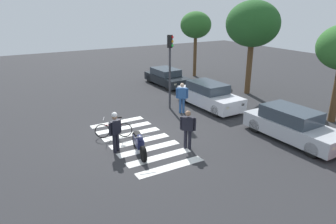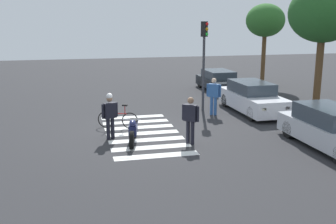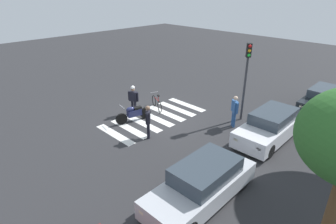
{
  "view_description": "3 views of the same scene",
  "coord_description": "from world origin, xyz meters",
  "px_view_note": "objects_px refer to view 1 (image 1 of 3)",
  "views": [
    {
      "loc": [
        11.55,
        -5.27,
        5.78
      ],
      "look_at": [
        -0.18,
        1.56,
        1.05
      ],
      "focal_mm": 33.1,
      "sensor_mm": 36.0,
      "label": 1
    },
    {
      "loc": [
        14.96,
        -2.47,
        4.39
      ],
      "look_at": [
        -0.11,
        1.03,
        0.77
      ],
      "focal_mm": 43.35,
      "sensor_mm": 36.0,
      "label": 2
    },
    {
      "loc": [
        9.46,
        10.55,
        6.85
      ],
      "look_at": [
        0.1,
        1.17,
        0.78
      ],
      "focal_mm": 29.74,
      "sensor_mm": 36.0,
      "label": 3
    }
  ],
  "objects_px": {
    "officer_by_motorcycle": "(188,127)",
    "car_white_van": "(209,96)",
    "pedestrian_bystander": "(182,96)",
    "traffic_light_pole": "(170,60)",
    "car_black_suv": "(167,77)",
    "police_motorcycle": "(139,143)",
    "car_silver_sedan": "(292,125)",
    "officer_on_foot": "(115,129)",
    "leaning_bicycle": "(114,130)"
  },
  "relations": [
    {
      "from": "officer_by_motorcycle",
      "to": "car_white_van",
      "type": "bearing_deg",
      "value": 134.05
    },
    {
      "from": "pedestrian_bystander",
      "to": "traffic_light_pole",
      "type": "xyz_separation_m",
      "value": [
        -1.04,
        -0.16,
        1.85
      ]
    },
    {
      "from": "pedestrian_bystander",
      "to": "car_black_suv",
      "type": "distance_m",
      "value": 6.48
    },
    {
      "from": "police_motorcycle",
      "to": "car_white_van",
      "type": "xyz_separation_m",
      "value": [
        -3.46,
        6.17,
        0.23
      ]
    },
    {
      "from": "police_motorcycle",
      "to": "car_silver_sedan",
      "type": "height_order",
      "value": "car_silver_sedan"
    },
    {
      "from": "officer_by_motorcycle",
      "to": "pedestrian_bystander",
      "type": "relative_size",
      "value": 0.99
    },
    {
      "from": "police_motorcycle",
      "to": "car_black_suv",
      "type": "height_order",
      "value": "car_black_suv"
    },
    {
      "from": "pedestrian_bystander",
      "to": "car_white_van",
      "type": "relative_size",
      "value": 0.39
    },
    {
      "from": "traffic_light_pole",
      "to": "pedestrian_bystander",
      "type": "bearing_deg",
      "value": 8.6
    },
    {
      "from": "car_white_van",
      "to": "officer_on_foot",
      "type": "bearing_deg",
      "value": -67.68
    },
    {
      "from": "traffic_light_pole",
      "to": "leaning_bicycle",
      "type": "bearing_deg",
      "value": -61.68
    },
    {
      "from": "leaning_bicycle",
      "to": "traffic_light_pole",
      "type": "distance_m",
      "value": 5.54
    },
    {
      "from": "officer_on_foot",
      "to": "traffic_light_pole",
      "type": "xyz_separation_m",
      "value": [
        -3.76,
        4.8,
        1.84
      ]
    },
    {
      "from": "car_black_suv",
      "to": "traffic_light_pole",
      "type": "bearing_deg",
      "value": -27.94
    },
    {
      "from": "car_silver_sedan",
      "to": "traffic_light_pole",
      "type": "relative_size",
      "value": 1.07
    },
    {
      "from": "officer_on_foot",
      "to": "officer_by_motorcycle",
      "type": "distance_m",
      "value": 2.97
    },
    {
      "from": "leaning_bicycle",
      "to": "pedestrian_bystander",
      "type": "bearing_deg",
      "value": 106.2
    },
    {
      "from": "officer_on_foot",
      "to": "car_silver_sedan",
      "type": "distance_m",
      "value": 7.8
    },
    {
      "from": "police_motorcycle",
      "to": "pedestrian_bystander",
      "type": "xyz_separation_m",
      "value": [
        -3.33,
        4.2,
        0.53
      ]
    },
    {
      "from": "car_silver_sedan",
      "to": "officer_on_foot",
      "type": "bearing_deg",
      "value": -111.11
    },
    {
      "from": "police_motorcycle",
      "to": "car_silver_sedan",
      "type": "xyz_separation_m",
      "value": [
        2.19,
        6.51,
        0.22
      ]
    },
    {
      "from": "leaning_bicycle",
      "to": "car_black_suv",
      "type": "distance_m",
      "value": 10.11
    },
    {
      "from": "car_silver_sedan",
      "to": "traffic_light_pole",
      "type": "distance_m",
      "value": 7.34
    },
    {
      "from": "officer_on_foot",
      "to": "pedestrian_bystander",
      "type": "xyz_separation_m",
      "value": [
        -2.72,
        4.96,
        -0.0
      ]
    },
    {
      "from": "car_white_van",
      "to": "car_silver_sedan",
      "type": "relative_size",
      "value": 0.99
    },
    {
      "from": "officer_by_motorcycle",
      "to": "car_black_suv",
      "type": "xyz_separation_m",
      "value": [
        -9.95,
        4.72,
        -0.37
      ]
    },
    {
      "from": "leaning_bicycle",
      "to": "car_silver_sedan",
      "type": "xyz_separation_m",
      "value": [
        4.21,
        6.84,
        0.3
      ]
    },
    {
      "from": "police_motorcycle",
      "to": "pedestrian_bystander",
      "type": "relative_size",
      "value": 1.2
    },
    {
      "from": "police_motorcycle",
      "to": "car_white_van",
      "type": "relative_size",
      "value": 0.46
    },
    {
      "from": "pedestrian_bystander",
      "to": "leaning_bicycle",
      "type": "bearing_deg",
      "value": -73.8
    },
    {
      "from": "officer_by_motorcycle",
      "to": "pedestrian_bystander",
      "type": "distance_m",
      "value": 4.57
    },
    {
      "from": "pedestrian_bystander",
      "to": "car_silver_sedan",
      "type": "distance_m",
      "value": 6.0
    },
    {
      "from": "car_black_suv",
      "to": "pedestrian_bystander",
      "type": "bearing_deg",
      "value": -22.39
    },
    {
      "from": "car_black_suv",
      "to": "officer_on_foot",
      "type": "bearing_deg",
      "value": -40.46
    },
    {
      "from": "car_black_suv",
      "to": "car_white_van",
      "type": "bearing_deg",
      "value": -4.81
    },
    {
      "from": "pedestrian_bystander",
      "to": "officer_on_foot",
      "type": "bearing_deg",
      "value": -61.24
    },
    {
      "from": "pedestrian_bystander",
      "to": "car_black_suv",
      "type": "bearing_deg",
      "value": 157.61
    },
    {
      "from": "pedestrian_bystander",
      "to": "traffic_light_pole",
      "type": "relative_size",
      "value": 0.41
    },
    {
      "from": "police_motorcycle",
      "to": "car_white_van",
      "type": "height_order",
      "value": "car_white_van"
    },
    {
      "from": "officer_by_motorcycle",
      "to": "police_motorcycle",
      "type": "bearing_deg",
      "value": -108.12
    },
    {
      "from": "police_motorcycle",
      "to": "traffic_light_pole",
      "type": "xyz_separation_m",
      "value": [
        -4.37,
        4.04,
        2.38
      ]
    },
    {
      "from": "pedestrian_bystander",
      "to": "traffic_light_pole",
      "type": "distance_m",
      "value": 2.12
    },
    {
      "from": "officer_on_foot",
      "to": "car_white_van",
      "type": "xyz_separation_m",
      "value": [
        -2.84,
        6.93,
        -0.3
      ]
    },
    {
      "from": "car_white_van",
      "to": "traffic_light_pole",
      "type": "distance_m",
      "value": 3.16
    },
    {
      "from": "officer_on_foot",
      "to": "leaning_bicycle",
      "type": "bearing_deg",
      "value": 162.88
    },
    {
      "from": "pedestrian_bystander",
      "to": "car_silver_sedan",
      "type": "bearing_deg",
      "value": 22.69
    },
    {
      "from": "car_black_suv",
      "to": "car_silver_sedan",
      "type": "xyz_separation_m",
      "value": [
        11.51,
        -0.15,
        0.08
      ]
    },
    {
      "from": "leaning_bicycle",
      "to": "car_white_van",
      "type": "relative_size",
      "value": 0.35
    },
    {
      "from": "officer_on_foot",
      "to": "car_silver_sedan",
      "type": "relative_size",
      "value": 0.38
    },
    {
      "from": "car_white_van",
      "to": "car_silver_sedan",
      "type": "xyz_separation_m",
      "value": [
        5.65,
        0.34,
        -0.01
      ]
    }
  ]
}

